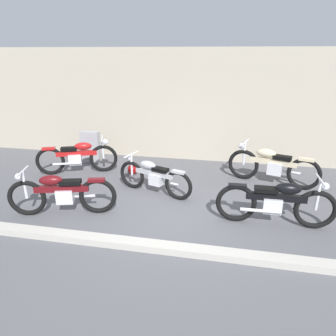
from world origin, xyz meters
The scene contains 10 objects.
ground_plane centered at (0.00, 0.00, 0.00)m, with size 40.00×40.00×0.00m, color #56565B.
building_wall centered at (0.00, 3.46, 1.60)m, with size 18.00×0.30×3.19m, color #B2A893.
curb_strip centered at (0.00, -1.32, 0.06)m, with size 18.00×0.24×0.12m, color #B7B2A8.
stone_marker centered at (-2.88, 2.53, 0.46)m, with size 0.54×0.20×0.93m, color #9E9EA3.
helmet centered at (-1.40, 1.84, 0.14)m, with size 0.28×0.28×0.28m, color maroon.
motorcycle_silver centered at (-0.57, 0.79, 0.41)m, with size 1.84×0.81×0.86m.
motorcycle_maroon centered at (-2.13, -0.50, 0.46)m, with size 2.08×0.78×0.95m.
motorcycle_cream centered at (2.13, 1.88, 0.48)m, with size 2.14×0.86×0.99m.
motorcycle_black centered at (1.98, -0.12, 0.47)m, with size 2.18×0.61×0.98m.
motorcycle_red centered at (-2.85, 1.64, 0.46)m, with size 2.01×0.94×0.95m.
Camera 1 is at (0.98, -5.46, 3.07)m, focal length 32.78 mm.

